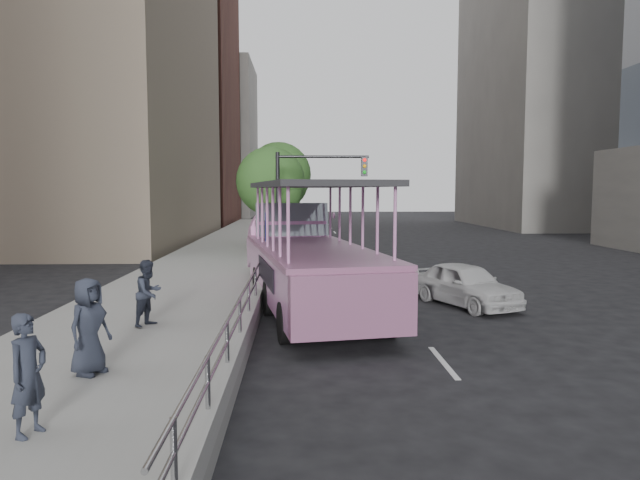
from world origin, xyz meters
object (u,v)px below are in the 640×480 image
traffic_signal (304,190)px  street_tree_near (272,184)px  pedestrian_near (28,374)px  parking_sign (266,245)px  duck_boat (304,260)px  pedestrian_far (89,326)px  car (465,284)px  pedestrian_mid (149,293)px  street_tree_far (280,177)px

traffic_signal → street_tree_near: 3.80m
street_tree_near → pedestrian_near: bearing=-95.6°
parking_sign → duck_boat: bearing=-32.8°
pedestrian_far → street_tree_near: bearing=18.8°
car → pedestrian_near: pedestrian_near is taller
pedestrian_mid → traffic_signal: size_ratio=0.30×
pedestrian_mid → pedestrian_far: (-0.10, -3.56, 0.06)m
parking_sign → pedestrian_far: bearing=-107.6°
street_tree_near → pedestrian_far: bearing=-96.7°
street_tree_far → traffic_signal: bearing=-81.6°
pedestrian_near → parking_sign: size_ratio=0.58×
parking_sign → traffic_signal: traffic_signal is taller
duck_boat → pedestrian_near: duck_boat is taller
pedestrian_mid → parking_sign: (2.49, 4.60, 0.67)m
pedestrian_far → street_tree_near: street_tree_near is taller
car → traffic_signal: (-4.80, 8.86, 2.84)m
pedestrian_near → parking_sign: bearing=5.2°
traffic_signal → street_tree_far: bearing=98.4°
duck_boat → street_tree_near: 12.29m
car → street_tree_near: size_ratio=0.68×
car → street_tree_near: (-6.40, 12.28, 3.16)m
car → pedestrian_far: bearing=-164.1°
pedestrian_mid → street_tree_near: 16.15m
car → traffic_signal: size_ratio=0.75×
parking_sign → street_tree_far: size_ratio=0.43×
traffic_signal → street_tree_near: street_tree_near is taller
pedestrian_mid → pedestrian_far: bearing=-154.7°
duck_boat → parking_sign: bearing=147.2°
pedestrian_mid → pedestrian_near: bearing=-152.9°
duck_boat → car: size_ratio=2.98×
parking_sign → traffic_signal: (1.29, 7.74, 1.74)m
pedestrian_mid → traffic_signal: 13.13m
pedestrian_far → traffic_signal: traffic_signal is taller
duck_boat → parking_sign: (-1.21, 0.78, 0.37)m
pedestrian_mid → traffic_signal: bearing=9.8°
pedestrian_near → traffic_signal: bearing=6.7°
duck_boat → pedestrian_mid: duck_boat is taller
car → parking_sign: bearing=146.5°
car → pedestrian_near: size_ratio=2.39×
street_tree_near → street_tree_far: size_ratio=0.89×
pedestrian_far → traffic_signal: size_ratio=0.33×
traffic_signal → street_tree_near: size_ratio=0.91×
traffic_signal → car: bearing=-61.5°
parking_sign → street_tree_far: (-0.10, 17.17, 2.55)m
street_tree_far → pedestrian_mid: bearing=-96.3°
pedestrian_near → street_tree_near: size_ratio=0.28×
car → street_tree_far: size_ratio=0.60×
duck_boat → street_tree_far: size_ratio=1.79×
duck_boat → street_tree_near: street_tree_near is taller
car → parking_sign: parking_sign is taller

